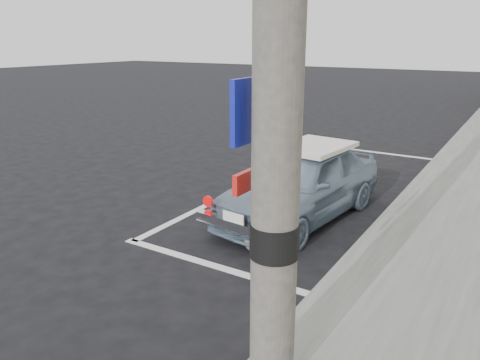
{
  "coord_description": "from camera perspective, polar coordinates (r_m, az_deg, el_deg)",
  "views": [
    {
      "loc": [
        3.46,
        -4.73,
        2.68
      ],
      "look_at": [
        0.11,
        0.66,
        0.75
      ],
      "focal_mm": 35.0,
      "sensor_mm": 36.0,
      "label": 1
    }
  ],
  "objects": [
    {
      "name": "cat",
      "position": [
        6.2,
        1.68,
        -7.66
      ],
      "size": [
        0.21,
        0.43,
        0.23
      ],
      "rotation": [
        0.0,
        0.0,
        -0.09
      ],
      "color": "brown",
      "rests_on": "ground"
    },
    {
      "name": "ground",
      "position": [
        6.45,
        -3.94,
        -7.7
      ],
      "size": [
        80.0,
        80.0,
        0.0
      ],
      "primitive_type": "plane",
      "color": "black",
      "rests_on": "ground"
    },
    {
      "name": "pline_front",
      "position": [
        11.92,
        16.7,
        3.2
      ],
      "size": [
        3.0,
        0.12,
        0.01
      ],
      "primitive_type": "cube",
      "color": "silver",
      "rests_on": "ground"
    },
    {
      "name": "pline_rear",
      "position": [
        5.82,
        -2.79,
        -10.5
      ],
      "size": [
        3.0,
        0.12,
        0.01
      ],
      "primitive_type": "cube",
      "color": "silver",
      "rests_on": "ground"
    },
    {
      "name": "pline_side",
      "position": [
        9.27,
        2.36,
        0.1
      ],
      "size": [
        0.12,
        7.0,
        0.01
      ],
      "primitive_type": "cube",
      "color": "silver",
      "rests_on": "ground"
    },
    {
      "name": "retro_coupe",
      "position": [
        7.21,
        7.49,
        -0.25
      ],
      "size": [
        1.7,
        3.46,
        1.13
      ],
      "rotation": [
        0.0,
        0.0,
        -0.11
      ],
      "color": "gray",
      "rests_on": "ground"
    }
  ]
}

